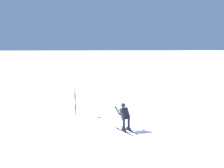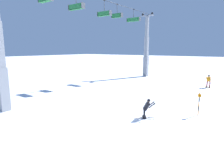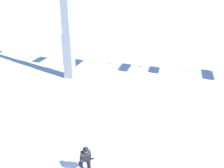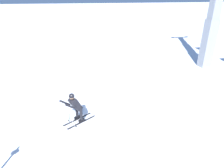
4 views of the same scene
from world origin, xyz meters
name	(u,v)px [view 4 (image 4 of 4)]	position (x,y,z in m)	size (l,w,h in m)	color
ground_plane	(93,132)	(0.00, 0.00, 0.00)	(260.00, 260.00, 0.00)	white
skier_carving_main	(75,105)	(-0.89, -0.64, 0.91)	(1.32, 1.67, 1.70)	black
lift_tower_near	(216,3)	(-6.55, 10.14, 4.91)	(0.78, 2.56, 11.85)	gray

